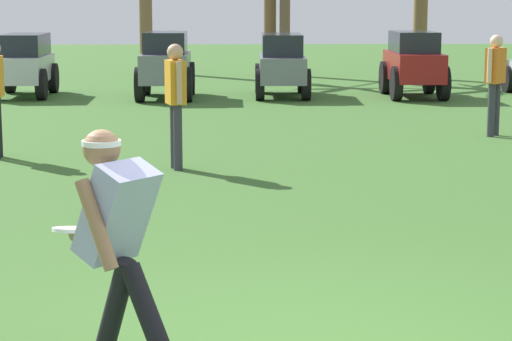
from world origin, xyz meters
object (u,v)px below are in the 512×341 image
frisbee_in_flight (73,230)px  teammate_deep (176,94)px  frisbee_thrower (118,243)px  teammate_midfield (495,75)px  parked_car_slot_e (414,62)px  parked_car_slot_c (166,63)px  parked_car_slot_b (25,63)px  parked_car_slot_d (282,63)px

frisbee_in_flight → teammate_deep: 6.47m
frisbee_thrower → teammate_midfield: 10.93m
frisbee_in_flight → parked_car_slot_e: parked_car_slot_e is taller
teammate_deep → parked_car_slot_c: teammate_deep is taller
frisbee_in_flight → parked_car_slot_c: bearing=91.0°
teammate_midfield → parked_car_slot_b: teammate_midfield is taller
parked_car_slot_d → frisbee_thrower: bearing=-96.7°
teammate_midfield → frisbee_thrower: bearing=-116.0°
parked_car_slot_d → parked_car_slot_c: bearing=-172.6°
frisbee_in_flight → parked_car_slot_b: 16.25m
frisbee_thrower → parked_car_slot_e: 16.62m
frisbee_thrower → parked_car_slot_c: bearing=92.1°
frisbee_thrower → teammate_deep: teammate_deep is taller
parked_car_slot_c → frisbee_in_flight: bearing=-89.0°
frisbee_thrower → frisbee_in_flight: size_ratio=4.55×
parked_car_slot_c → parked_car_slot_e: size_ratio=1.00×
frisbee_thrower → teammate_deep: size_ratio=0.91×
teammate_deep → parked_car_slot_b: size_ratio=0.65×
frisbee_in_flight → frisbee_thrower: bearing=-58.4°
frisbee_thrower → teammate_midfield: bearing=64.0°
parked_car_slot_c → teammate_deep: bearing=-86.1°
parked_car_slot_b → parked_car_slot_d: (5.55, -0.21, 0.00)m
parked_car_slot_b → parked_car_slot_e: 8.38m
frisbee_in_flight → parked_car_slot_d: 15.85m
frisbee_in_flight → parked_car_slot_b: bearing=101.9°
teammate_deep → parked_car_slot_d: teammate_deep is taller
parked_car_slot_d → parked_car_slot_e: size_ratio=1.03×
frisbee_thrower → parked_car_slot_b: size_ratio=0.59×
teammate_midfield → parked_car_slot_e: bearing=90.7°
teammate_midfield → parked_car_slot_b: (-8.44, 6.60, -0.22)m
frisbee_in_flight → parked_car_slot_b: (-3.34, 15.90, -0.03)m
parked_car_slot_d → parked_car_slot_e: 2.82m
frisbee_thrower → parked_car_slot_b: 16.83m
teammate_deep → parked_car_slot_b: 10.13m
parked_car_slot_e → frisbee_thrower: bearing=-106.4°
teammate_deep → parked_car_slot_e: (4.69, 8.96, -0.20)m
frisbee_in_flight → parked_car_slot_d: size_ratio=0.13×
parked_car_slot_c → parked_car_slot_d: size_ratio=0.97×
frisbee_thrower → parked_car_slot_d: 16.33m
frisbee_in_flight → parked_car_slot_c: (-0.27, 15.37, -0.01)m
teammate_deep → parked_car_slot_c: size_ratio=0.66×
frisbee_thrower → parked_car_slot_d: size_ratio=0.58×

